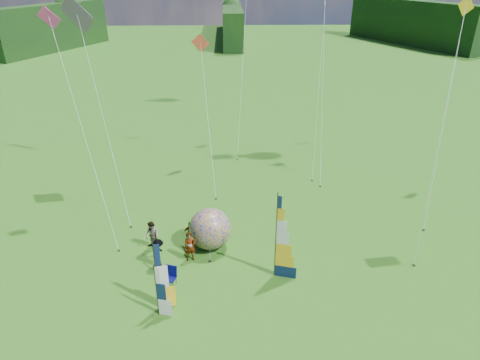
{
  "coord_description": "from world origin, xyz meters",
  "views": [
    {
      "loc": [
        -1.67,
        -15.61,
        15.48
      ],
      "look_at": [
        -1.0,
        4.0,
        5.5
      ],
      "focal_mm": 32.0,
      "sensor_mm": 36.0,
      "label": 1
    }
  ],
  "objects_px": {
    "spectator_b": "(152,236)",
    "spectator_d": "(191,233)",
    "feather_banner_main": "(276,238)",
    "side_banner_left": "(156,277)",
    "bol_inflatable": "(210,229)",
    "kite_whale": "(325,16)",
    "side_banner_far": "(157,291)",
    "spectator_a": "(190,247)",
    "spectator_c": "(158,253)",
    "camp_chair": "(170,277)"
  },
  "relations": [
    {
      "from": "spectator_b",
      "to": "spectator_d",
      "type": "relative_size",
      "value": 1.16
    },
    {
      "from": "feather_banner_main",
      "to": "side_banner_left",
      "type": "relative_size",
      "value": 1.31
    },
    {
      "from": "bol_inflatable",
      "to": "spectator_d",
      "type": "distance_m",
      "value": 1.29
    },
    {
      "from": "kite_whale",
      "to": "spectator_d",
      "type": "bearing_deg",
      "value": -124.25
    },
    {
      "from": "side_banner_left",
      "to": "bol_inflatable",
      "type": "height_order",
      "value": "side_banner_left"
    },
    {
      "from": "side_banner_far",
      "to": "spectator_a",
      "type": "xyz_separation_m",
      "value": [
        1.26,
        4.32,
        -0.54
      ]
    },
    {
      "from": "bol_inflatable",
      "to": "side_banner_left",
      "type": "bearing_deg",
      "value": -115.23
    },
    {
      "from": "feather_banner_main",
      "to": "bol_inflatable",
      "type": "height_order",
      "value": "feather_banner_main"
    },
    {
      "from": "side_banner_left",
      "to": "bol_inflatable",
      "type": "xyz_separation_m",
      "value": [
        2.42,
        5.14,
        -0.66
      ]
    },
    {
      "from": "spectator_a",
      "to": "spectator_b",
      "type": "distance_m",
      "value": 2.61
    },
    {
      "from": "spectator_b",
      "to": "spectator_c",
      "type": "relative_size",
      "value": 1.04
    },
    {
      "from": "side_banner_left",
      "to": "spectator_d",
      "type": "distance_m",
      "value": 5.64
    },
    {
      "from": "bol_inflatable",
      "to": "spectator_b",
      "type": "height_order",
      "value": "bol_inflatable"
    },
    {
      "from": "bol_inflatable",
      "to": "spectator_b",
      "type": "bearing_deg",
      "value": -178.21
    },
    {
      "from": "feather_banner_main",
      "to": "kite_whale",
      "type": "height_order",
      "value": "kite_whale"
    },
    {
      "from": "spectator_a",
      "to": "camp_chair",
      "type": "height_order",
      "value": "spectator_a"
    },
    {
      "from": "bol_inflatable",
      "to": "spectator_b",
      "type": "relative_size",
      "value": 1.37
    },
    {
      "from": "feather_banner_main",
      "to": "spectator_d",
      "type": "distance_m",
      "value": 5.96
    },
    {
      "from": "spectator_b",
      "to": "spectator_d",
      "type": "distance_m",
      "value": 2.31
    },
    {
      "from": "spectator_b",
      "to": "spectator_c",
      "type": "height_order",
      "value": "spectator_b"
    },
    {
      "from": "bol_inflatable",
      "to": "kite_whale",
      "type": "height_order",
      "value": "kite_whale"
    },
    {
      "from": "feather_banner_main",
      "to": "spectator_b",
      "type": "distance_m",
      "value": 7.74
    },
    {
      "from": "side_banner_far",
      "to": "bol_inflatable",
      "type": "distance_m",
      "value": 6.09
    },
    {
      "from": "side_banner_far",
      "to": "side_banner_left",
      "type": "bearing_deg",
      "value": 105.87
    },
    {
      "from": "spectator_b",
      "to": "spectator_c",
      "type": "distance_m",
      "value": 1.8
    },
    {
      "from": "spectator_a",
      "to": "spectator_d",
      "type": "distance_m",
      "value": 1.54
    },
    {
      "from": "bol_inflatable",
      "to": "camp_chair",
      "type": "height_order",
      "value": "bol_inflatable"
    },
    {
      "from": "side_banner_far",
      "to": "spectator_b",
      "type": "bearing_deg",
      "value": 112.89
    },
    {
      "from": "side_banner_left",
      "to": "camp_chair",
      "type": "height_order",
      "value": "side_banner_left"
    },
    {
      "from": "spectator_a",
      "to": "spectator_d",
      "type": "xyz_separation_m",
      "value": [
        -0.05,
        1.53,
        -0.12
      ]
    },
    {
      "from": "spectator_c",
      "to": "camp_chair",
      "type": "height_order",
      "value": "spectator_c"
    },
    {
      "from": "spectator_d",
      "to": "kite_whale",
      "type": "xyz_separation_m",
      "value": [
        10.16,
        13.71,
        10.93
      ]
    },
    {
      "from": "spectator_b",
      "to": "kite_whale",
      "type": "bearing_deg",
      "value": 86.43
    },
    {
      "from": "camp_chair",
      "to": "kite_whale",
      "type": "bearing_deg",
      "value": 75.17
    },
    {
      "from": "spectator_c",
      "to": "feather_banner_main",
      "type": "bearing_deg",
      "value": -93.48
    },
    {
      "from": "bol_inflatable",
      "to": "spectator_c",
      "type": "xyz_separation_m",
      "value": [
        -2.86,
        -1.8,
        -0.37
      ]
    },
    {
      "from": "spectator_b",
      "to": "spectator_d",
      "type": "xyz_separation_m",
      "value": [
        2.28,
        0.36,
        -0.12
      ]
    },
    {
      "from": "spectator_a",
      "to": "kite_whale",
      "type": "distance_m",
      "value": 21.25
    },
    {
      "from": "feather_banner_main",
      "to": "side_banner_far",
      "type": "relative_size",
      "value": 1.73
    },
    {
      "from": "spectator_a",
      "to": "camp_chair",
      "type": "bearing_deg",
      "value": -128.77
    },
    {
      "from": "spectator_b",
      "to": "side_banner_far",
      "type": "bearing_deg",
      "value": -41.1
    },
    {
      "from": "feather_banner_main",
      "to": "kite_whale",
      "type": "xyz_separation_m",
      "value": [
        5.38,
        16.82,
        9.21
      ]
    },
    {
      "from": "bol_inflatable",
      "to": "spectator_d",
      "type": "xyz_separation_m",
      "value": [
        -1.17,
        0.25,
        -0.47
      ]
    },
    {
      "from": "spectator_a",
      "to": "side_banner_far",
      "type": "bearing_deg",
      "value": -122.4
    },
    {
      "from": "feather_banner_main",
      "to": "side_banner_left",
      "type": "distance_m",
      "value": 6.47
    },
    {
      "from": "side_banner_left",
      "to": "spectator_d",
      "type": "bearing_deg",
      "value": 68.65
    },
    {
      "from": "feather_banner_main",
      "to": "spectator_d",
      "type": "height_order",
      "value": "feather_banner_main"
    },
    {
      "from": "kite_whale",
      "to": "camp_chair",
      "type": "bearing_deg",
      "value": -120.0
    },
    {
      "from": "feather_banner_main",
      "to": "side_banner_left",
      "type": "bearing_deg",
      "value": -143.32
    },
    {
      "from": "side_banner_far",
      "to": "camp_chair",
      "type": "bearing_deg",
      "value": 92.93
    }
  ]
}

